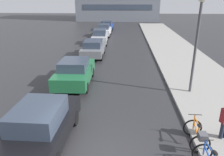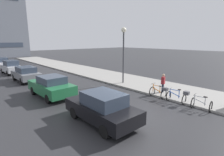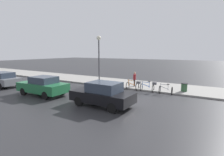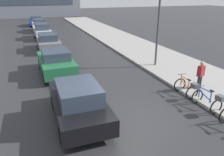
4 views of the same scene
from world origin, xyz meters
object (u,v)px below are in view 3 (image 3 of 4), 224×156
at_px(car_green, 43,86).
at_px(trash_bin, 184,88).
at_px(streetlamp, 99,49).
at_px(car_black, 103,94).
at_px(pedestrian, 135,79).
at_px(bicycle_nearest, 166,90).
at_px(bicycle_third, 134,85).
at_px(car_grey, 2,79).
at_px(bicycle_second, 149,86).

height_order(car_green, trash_bin, car_green).
bearing_deg(streetlamp, trash_bin, -88.95).
height_order(car_black, streetlamp, streetlamp).
relative_size(car_black, pedestrian, 2.67).
height_order(pedestrian, trash_bin, pedestrian).
height_order(bicycle_nearest, car_green, car_green).
relative_size(pedestrian, streetlamp, 0.30).
xyz_separation_m(bicycle_third, car_green, (-5.79, 5.80, 0.32)).
relative_size(bicycle_third, trash_bin, 1.51).
relative_size(car_grey, trash_bin, 4.81).
distance_m(car_black, car_green, 6.02).
bearing_deg(car_grey, car_green, -91.54).
xyz_separation_m(car_green, streetlamp, (6.82, -1.02, 3.10)).
relative_size(car_black, car_grey, 1.02).
height_order(bicycle_nearest, trash_bin, bicycle_nearest).
height_order(car_black, car_green, car_black).
bearing_deg(trash_bin, streetlamp, 91.05).
relative_size(bicycle_third, car_green, 0.30).
distance_m(car_black, pedestrian, 6.79).
xyz_separation_m(bicycle_nearest, car_green, (-5.63, 8.88, 0.41)).
height_order(bicycle_third, streetlamp, streetlamp).
bearing_deg(trash_bin, car_black, 148.89).
distance_m(car_black, trash_bin, 8.03).
bearing_deg(car_black, bicycle_second, -12.94).
bearing_deg(bicycle_third, car_black, -177.83).
distance_m(car_grey, trash_bin, 18.24).
distance_m(bicycle_third, trash_bin, 4.52).
relative_size(bicycle_third, car_grey, 0.31).
relative_size(bicycle_second, pedestrian, 0.89).
height_order(car_grey, trash_bin, car_grey).
bearing_deg(car_black, pedestrian, 5.18).
height_order(car_black, car_grey, car_black).
bearing_deg(car_black, car_green, 91.08).
height_order(bicycle_nearest, car_grey, car_grey).
height_order(streetlamp, trash_bin, streetlamp).
bearing_deg(streetlamp, bicycle_third, -102.19).
bearing_deg(bicycle_nearest, pedestrian, 70.25).
bearing_deg(trash_bin, car_green, 124.51).
bearing_deg(pedestrian, trash_bin, -88.71).
bearing_deg(bicycle_nearest, car_grey, 109.20).
xyz_separation_m(pedestrian, streetlamp, (-0.06, 4.38, 2.99)).
xyz_separation_m(car_black, streetlamp, (6.70, 4.99, 3.08)).
xyz_separation_m(bicycle_third, car_black, (-5.67, -0.21, 0.33)).
bearing_deg(bicycle_third, car_grey, 114.04).
bearing_deg(bicycle_third, car_green, 134.93).
bearing_deg(streetlamp, car_grey, 130.44).
bearing_deg(bicycle_third, trash_bin, -74.63).
xyz_separation_m(bicycle_second, pedestrian, (1.12, 1.91, 0.41)).
relative_size(bicycle_nearest, car_green, 0.26).
bearing_deg(car_black, car_grey, 89.69).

